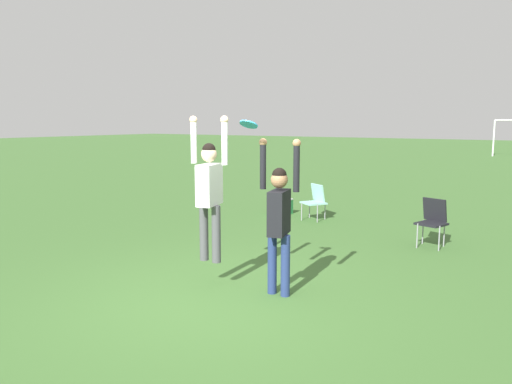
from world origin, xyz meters
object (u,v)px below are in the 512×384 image
object	(u,v)px
camping_chair_1	(433,218)
person_jumping	(209,186)
frisbee	(249,124)
person_defending	(279,214)
camping_chair_3	(315,199)
cooler_box	(281,206)

from	to	relation	value
camping_chair_1	person_jumping	bearing A→B (deg)	80.36
person_jumping	frisbee	world-z (taller)	person_jumping
person_jumping	frisbee	distance (m)	1.06
person_defending	camping_chair_3	size ratio (longest dim) A/B	2.53
camping_chair_3	cooler_box	xyz separation A→B (m)	(-0.99, 0.15, -0.29)
person_jumping	frisbee	xyz separation A→B (m)	(0.67, -0.06, 0.82)
person_jumping	cooler_box	xyz separation A→B (m)	(-1.90, 5.21, -1.20)
person_defending	cooler_box	distance (m)	5.79
camping_chair_1	camping_chair_3	bearing A→B (deg)	-4.11
camping_chair_1	camping_chair_3	distance (m)	3.10
frisbee	camping_chair_3	size ratio (longest dim) A/B	0.29
person_jumping	camping_chair_3	size ratio (longest dim) A/B	2.43
camping_chair_3	cooler_box	bearing A→B (deg)	23.46
person_jumping	cooler_box	size ratio (longest dim) A/B	4.18
camping_chair_3	camping_chair_1	bearing A→B (deg)	-169.34
person_jumping	camping_chair_3	bearing A→B (deg)	-4.43
person_jumping	person_defending	xyz separation A→B (m)	(0.93, 0.24, -0.32)
person_jumping	camping_chair_3	distance (m)	5.23
person_jumping	person_defending	world-z (taller)	person_jumping
person_jumping	cooler_box	world-z (taller)	person_jumping
person_defending	camping_chair_1	world-z (taller)	person_defending
camping_chair_3	person_jumping	bearing A→B (deg)	131.95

